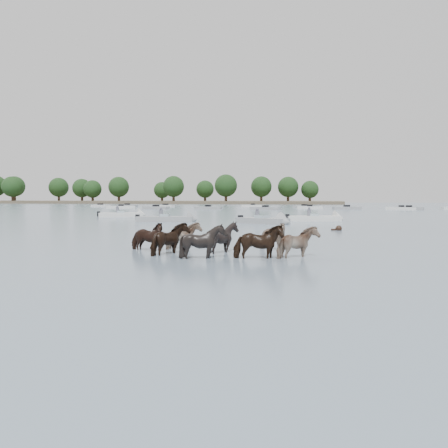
# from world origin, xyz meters

# --- Properties ---
(ground) EXTENTS (400.00, 400.00, 0.00)m
(ground) POSITION_xyz_m (0.00, 0.00, 0.00)
(ground) COLOR slate
(ground) RESTS_ON ground
(shoreline) EXTENTS (160.00, 30.00, 1.00)m
(shoreline) POSITION_xyz_m (-70.00, 150.00, 0.50)
(shoreline) COLOR #4C4233
(shoreline) RESTS_ON ground
(pony_herd) EXTENTS (7.95, 4.98, 1.51)m
(pony_herd) POSITION_xyz_m (-0.76, 1.38, 0.48)
(pony_herd) COLOR black
(pony_herd) RESTS_ON ground
(swimming_pony) EXTENTS (0.72, 0.44, 0.44)m
(swimming_pony) POSITION_xyz_m (4.20, 15.26, 0.10)
(swimming_pony) COLOR black
(swimming_pony) RESTS_ON ground
(motorboat_a) EXTENTS (5.86, 2.50, 1.92)m
(motorboat_a) POSITION_xyz_m (-10.24, 23.39, 0.23)
(motorboat_a) COLOR gray
(motorboat_a) RESTS_ON ground
(motorboat_b) EXTENTS (5.27, 3.79, 1.92)m
(motorboat_b) POSITION_xyz_m (-1.22, 21.86, 0.23)
(motorboat_b) COLOR gray
(motorboat_b) RESTS_ON ground
(motorboat_c) EXTENTS (5.66, 2.97, 1.92)m
(motorboat_c) POSITION_xyz_m (3.05, 27.64, 0.23)
(motorboat_c) COLOR silver
(motorboat_c) RESTS_ON ground
(motorboat_f) EXTENTS (5.48, 3.90, 1.92)m
(motorboat_f) POSITION_xyz_m (-18.93, 32.20, 0.23)
(motorboat_f) COLOR silver
(motorboat_f) RESTS_ON ground
(distant_flotilla) EXTENTS (104.80, 26.71, 0.93)m
(distant_flotilla) POSITION_xyz_m (0.04, 75.27, 0.26)
(distant_flotilla) COLOR silver
(distant_flotilla) RESTS_ON ground
(treeline) EXTENTS (146.79, 23.72, 12.33)m
(treeline) POSITION_xyz_m (-78.65, 152.02, 6.57)
(treeline) COLOR #382619
(treeline) RESTS_ON ground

